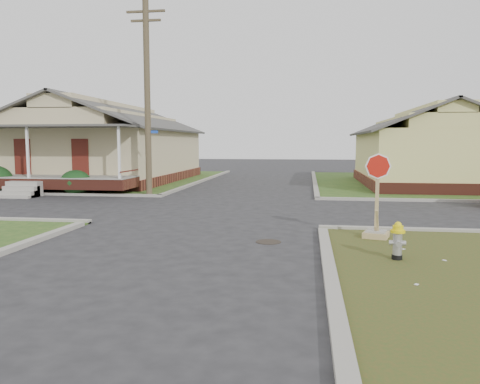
# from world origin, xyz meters

# --- Properties ---
(ground) EXTENTS (120.00, 120.00, 0.00)m
(ground) POSITION_xyz_m (0.00, 0.00, 0.00)
(ground) COLOR #242426
(ground) RESTS_ON ground
(verge_far_left) EXTENTS (19.00, 19.00, 0.05)m
(verge_far_left) POSITION_xyz_m (-13.00, 18.00, 0.03)
(verge_far_left) COLOR #274819
(verge_far_left) RESTS_ON ground
(curbs) EXTENTS (80.00, 40.00, 0.12)m
(curbs) POSITION_xyz_m (0.00, 5.00, 0.00)
(curbs) COLOR gray
(curbs) RESTS_ON ground
(manhole) EXTENTS (0.64, 0.64, 0.01)m
(manhole) POSITION_xyz_m (2.20, -0.50, 0.01)
(manhole) COLOR black
(manhole) RESTS_ON ground
(corner_house) EXTENTS (10.10, 15.50, 5.30)m
(corner_house) POSITION_xyz_m (-10.00, 16.68, 2.28)
(corner_house) COLOR maroon
(corner_house) RESTS_ON ground
(side_house_yellow) EXTENTS (7.60, 11.60, 4.70)m
(side_house_yellow) POSITION_xyz_m (10.00, 16.50, 2.19)
(side_house_yellow) COLOR maroon
(side_house_yellow) RESTS_ON ground
(utility_pole) EXTENTS (1.80, 0.28, 9.00)m
(utility_pole) POSITION_xyz_m (-4.20, 8.90, 4.66)
(utility_pole) COLOR #493D2A
(utility_pole) RESTS_ON ground
(fire_hydrant) EXTENTS (0.30, 0.30, 0.80)m
(fire_hydrant) POSITION_xyz_m (5.05, -2.06, 0.49)
(fire_hydrant) COLOR black
(fire_hydrant) RESTS_ON ground
(stop_sign) EXTENTS (0.62, 0.60, 2.18)m
(stop_sign) POSITION_xyz_m (4.93, 0.22, 0.52)
(stop_sign) COLOR tan
(stop_sign) RESTS_ON ground
(hedge_right) EXTENTS (1.48, 1.21, 1.13)m
(hedge_right) POSITION_xyz_m (-7.87, 8.91, 0.62)
(hedge_right) COLOR #123313
(hedge_right) RESTS_ON verge_far_left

